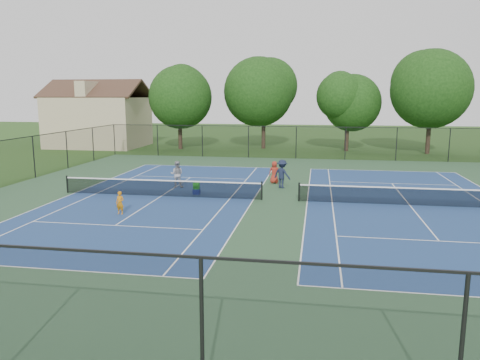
% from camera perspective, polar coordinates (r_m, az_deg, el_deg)
% --- Properties ---
extents(ground, '(140.00, 140.00, 0.00)m').
position_cam_1_polar(ground, '(26.49, 4.92, -2.52)').
color(ground, '#234716').
rests_on(ground, ground).
extents(court_pad, '(36.00, 36.00, 0.01)m').
position_cam_1_polar(court_pad, '(26.49, 4.92, -2.51)').
color(court_pad, '#284729').
rests_on(court_pad, ground).
extents(tennis_court_left, '(12.00, 23.83, 1.07)m').
position_cam_1_polar(tennis_court_left, '(27.88, -9.58, -1.77)').
color(tennis_court_left, navy).
rests_on(tennis_court_left, ground).
extents(tennis_court_right, '(12.00, 23.83, 1.07)m').
position_cam_1_polar(tennis_court_right, '(26.86, 19.99, -2.72)').
color(tennis_court_right, navy).
rests_on(tennis_court_right, ground).
extents(perimeter_fence, '(36.08, 36.08, 3.02)m').
position_cam_1_polar(perimeter_fence, '(26.18, 4.97, 0.90)').
color(perimeter_fence, black).
rests_on(perimeter_fence, ground).
extents(tree_back_a, '(6.80, 6.80, 9.15)m').
position_cam_1_polar(tree_back_a, '(51.97, -7.41, 10.41)').
color(tree_back_a, '#2D2116').
rests_on(tree_back_a, ground).
extents(tree_back_b, '(7.60, 7.60, 10.03)m').
position_cam_1_polar(tree_back_b, '(52.10, 2.93, 11.09)').
color(tree_back_b, '#2D2116').
rests_on(tree_back_b, ground).
extents(tree_back_c, '(6.00, 6.00, 8.40)m').
position_cam_1_polar(tree_back_c, '(50.84, 13.06, 9.61)').
color(tree_back_c, '#2D2116').
rests_on(tree_back_c, ground).
extents(tree_back_d, '(7.80, 7.80, 10.37)m').
position_cam_1_polar(tree_back_d, '(50.96, 22.35, 10.62)').
color(tree_back_d, '#2D2116').
rests_on(tree_back_d, ground).
extents(clapboard_house, '(10.80, 8.10, 7.65)m').
position_cam_1_polar(clapboard_house, '(56.65, -16.85, 7.06)').
color(clapboard_house, tan).
rests_on(clapboard_house, ground).
extents(child_player, '(0.46, 0.33, 1.17)m').
position_cam_1_polar(child_player, '(24.03, -14.42, -2.72)').
color(child_player, '#CA750D').
rests_on(child_player, ground).
extents(instructor, '(0.91, 0.74, 1.73)m').
position_cam_1_polar(instructor, '(30.28, -7.70, 0.71)').
color(instructor, gray).
rests_on(instructor, ground).
extents(bystander_b, '(1.36, 1.19, 1.83)m').
position_cam_1_polar(bystander_b, '(29.92, 5.15, 0.74)').
color(bystander_b, '#171E33').
rests_on(bystander_b, ground).
extents(bystander_c, '(0.75, 0.49, 1.51)m').
position_cam_1_polar(bystander_c, '(31.52, 4.21, 0.95)').
color(bystander_c, maroon).
rests_on(bystander_c, ground).
extents(ball_crate, '(0.41, 0.31, 0.32)m').
position_cam_1_polar(ball_crate, '(28.17, -5.33, -1.42)').
color(ball_crate, navy).
rests_on(ball_crate, ground).
extents(ball_hopper, '(0.35, 0.30, 0.39)m').
position_cam_1_polar(ball_hopper, '(28.10, -5.34, -0.71)').
color(ball_hopper, green).
rests_on(ball_hopper, ball_crate).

